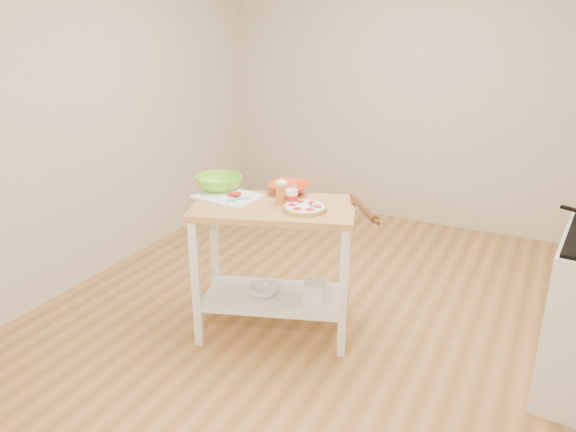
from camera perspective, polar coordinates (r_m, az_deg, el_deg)
The scene contains 13 objects.
room_shell at distance 3.47m, azimuth 4.76°, elevation 8.57°, with size 4.04×4.54×2.74m.
prep_island at distance 3.60m, azimuth -1.42°, elevation -2.80°, with size 1.13×0.84×0.90m.
pizza at distance 3.42m, azimuth 1.74°, elevation 0.87°, with size 0.27×0.27×0.04m.
cutting_board at distance 3.67m, azimuth -6.05°, elevation 2.05°, with size 0.43×0.34×0.04m.
spatula at distance 3.58m, azimuth -5.23°, elevation 1.69°, with size 0.13×0.12×0.01m.
knife at distance 3.85m, azimuth -6.96°, elevation 3.04°, with size 0.27×0.09×0.01m.
orange_bowl at distance 3.74m, azimuth 0.06°, elevation 2.88°, with size 0.27×0.27×0.07m, color red.
green_bowl at distance 3.81m, azimuth -7.03°, elevation 3.35°, with size 0.31×0.31×0.10m, color #75D228.
beer_pint at distance 3.51m, azimuth -0.69°, elevation 2.38°, with size 0.07×0.07×0.15m.
yogurt_tub at distance 3.50m, azimuth 0.35°, elevation 1.94°, with size 0.08×0.08×0.17m.
rolling_pin at distance 3.40m, azimuth 7.70°, elevation 0.71°, with size 0.04×0.04×0.38m, color #562D13.
shelf_glass_bowl at distance 3.77m, azimuth -2.51°, elevation -7.59°, with size 0.20×0.20×0.06m, color silver.
shelf_bin at distance 3.68m, azimuth 2.69°, elevation -7.68°, with size 0.13×0.13×0.13m, color white.
Camera 1 is at (1.25, -3.16, 2.07)m, focal length 35.00 mm.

